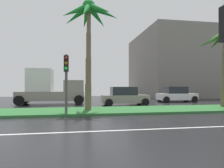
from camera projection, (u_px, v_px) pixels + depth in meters
ground_plane at (20, 112)px, 14.11m from camera, size 90.00×42.00×0.10m
median_strip at (16, 112)px, 13.12m from camera, size 85.50×4.00×0.15m
palm_tree_centre_left at (89, 21)px, 14.13m from camera, size 4.13×4.07×7.70m
traffic_signal_median_right at (66, 73)px, 12.12m from camera, size 0.28×0.43×3.54m
box_truck_lead at (50, 88)px, 19.96m from camera, size 6.40×2.64×3.46m
car_in_traffic_second at (125, 96)px, 18.72m from camera, size 4.30×2.02×1.72m
car_in_traffic_third at (176, 95)px, 22.75m from camera, size 4.30×2.02×1.72m
building_far_right at (198, 66)px, 36.64m from camera, size 21.84×15.86×10.79m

